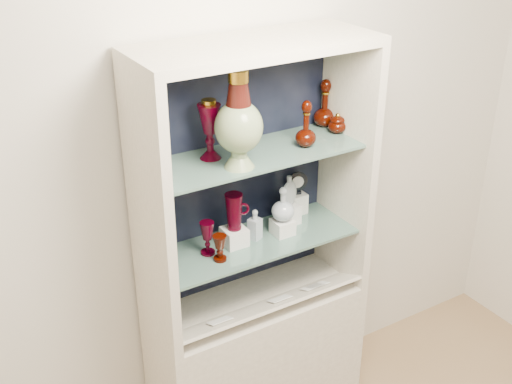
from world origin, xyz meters
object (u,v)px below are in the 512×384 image
pedestal_lamp_left (149,142)px  cobalt_goblet (165,254)px  enamel_urn (239,120)px  flat_flask (289,190)px  ruby_decanter_a (306,121)px  ruby_goblet_tall (207,238)px  pedestal_lamp_right (210,129)px  lidded_bowl (337,123)px  cameo_medallion (297,183)px  clear_round_decanter (283,205)px  ruby_pitcher (234,212)px  ruby_goblet_small (220,248)px  clear_square_bottle (255,224)px  ruby_decanter_b (325,102)px

pedestal_lamp_left → cobalt_goblet: 0.46m
enamel_urn → flat_flask: bearing=23.3°
enamel_urn → ruby_decanter_a: (0.34, 0.04, -0.08)m
ruby_goblet_tall → flat_flask: (0.45, 0.05, 0.09)m
pedestal_lamp_right → cobalt_goblet: size_ratio=1.32×
lidded_bowl → cameo_medallion: lidded_bowl is taller
pedestal_lamp_left → clear_round_decanter: pedestal_lamp_left is taller
ruby_decanter_a → pedestal_lamp_left: bearing=173.4°
pedestal_lamp_left → ruby_pitcher: (0.35, -0.01, -0.39)m
clear_round_decanter → ruby_pitcher: bearing=172.4°
lidded_bowl → cobalt_goblet: (-0.88, -0.05, -0.37)m
lidded_bowl → ruby_goblet_small: 0.76m
ruby_goblet_tall → clear_round_decanter: size_ratio=0.98×
clear_square_bottle → ruby_goblet_tall: bearing=-179.1°
ruby_decanter_b → cobalt_goblet: ruby_decanter_b is taller
ruby_goblet_small → pedestal_lamp_left: bearing=158.7°
clear_round_decanter → pedestal_lamp_left: bearing=175.7°
cobalt_goblet → ruby_pitcher: (0.35, 0.06, 0.07)m
ruby_decanter_a → ruby_pitcher: size_ratio=1.38×
ruby_goblet_tall → clear_square_bottle: 0.24m
ruby_decanter_b → cameo_medallion: bearing=173.3°
pedestal_lamp_right → enamel_urn: (0.06, -0.14, 0.07)m
pedestal_lamp_right → ruby_decanter_b: (0.61, 0.06, -0.01)m
cameo_medallion → clear_round_decanter: bearing=-124.7°
ruby_decanter_a → ruby_goblet_small: ruby_decanter_a is taller
ruby_decanter_b → ruby_decanter_a: bearing=-143.9°
ruby_goblet_small → cameo_medallion: (0.51, 0.19, 0.10)m
pedestal_lamp_right → cameo_medallion: bearing=8.5°
ruby_goblet_small → clear_round_decanter: size_ratio=0.76×
ruby_decanter_a → ruby_pitcher: ruby_decanter_a is taller
lidded_bowl → flat_flask: size_ratio=0.62×
pedestal_lamp_right → ruby_decanter_b: 0.62m
pedestal_lamp_left → ruby_decanter_b: pedestal_lamp_left is taller
pedestal_lamp_right → ruby_goblet_small: bearing=-104.1°
pedestal_lamp_left → ruby_pitcher: pedestal_lamp_left is taller
flat_flask → clear_round_decanter: 0.11m
cobalt_goblet → ruby_goblet_tall: size_ratio=1.24×
ruby_decanter_b → flat_flask: size_ratio=1.55×
enamel_urn → lidded_bowl: (0.56, 0.10, -0.15)m
pedestal_lamp_left → enamel_urn: (0.32, -0.12, 0.06)m
enamel_urn → clear_square_bottle: bearing=37.3°
pedestal_lamp_right → cobalt_goblet: (-0.27, -0.09, -0.45)m
ruby_pitcher → flat_flask: 0.32m
pedestal_lamp_left → enamel_urn: enamel_urn is taller
pedestal_lamp_right → enamel_urn: 0.16m
cobalt_goblet → cameo_medallion: cameo_medallion is taller
cobalt_goblet → clear_round_decanter: size_ratio=1.21×
enamel_urn → ruby_goblet_small: bearing=164.9°
ruby_decanter_a → cameo_medallion: bearing=63.6°
ruby_goblet_small → ruby_pitcher: size_ratio=0.72×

